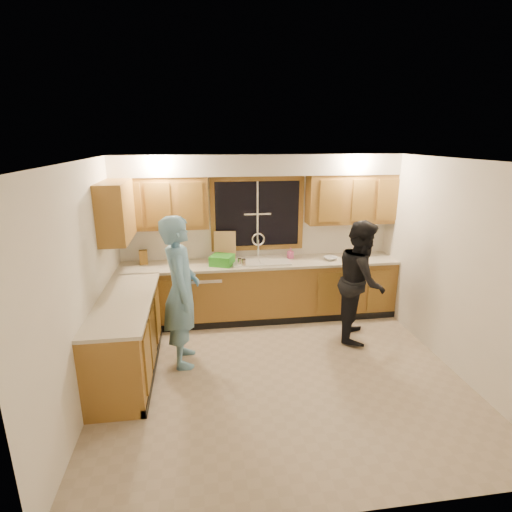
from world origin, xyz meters
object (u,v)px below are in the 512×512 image
Objects in this scene: woman at (361,281)px; dishwasher at (205,296)px; soap_bottle at (290,253)px; dish_crate at (222,260)px; sink at (260,265)px; man at (181,292)px; bowl at (331,258)px; knife_block at (144,257)px; stove at (118,362)px.

dishwasher is at bearing 91.06° from woman.
woman is 9.90× the size of soap_bottle.
soap_bottle is (1.07, 0.18, 0.01)m from dish_crate.
woman is at bearing -32.42° from sink.
man is 2.45m from woman.
soap_bottle is at bearing 164.10° from bowl.
dishwasher is 1.08m from knife_block.
woman is (3.08, 1.01, 0.39)m from stove.
stove is at bearing -124.93° from dish_crate.
man is at bearing -135.02° from sink.
bowl is at bearing 0.45° from dish_crate.
dishwasher is 2.04m from stove.
man is (0.66, 0.68, 0.49)m from stove.
sink is 0.60m from dish_crate.
sink is 0.46× the size of man.
woman is 2.01m from dish_crate.
stove is (-0.95, -1.81, 0.04)m from dishwasher.
soap_bottle reaches higher than dishwasher.
man reaches higher than dishwasher.
man is (-1.14, -1.14, 0.07)m from sink.
stove is 2.88× the size of dish_crate.
stove is 4.24× the size of knife_block.
dishwasher is 2.01m from bowl.
dish_crate is 1.53× the size of bowl.
knife_block is at bearing 176.16° from bowl.
woman reaches higher than knife_block.
woman is at bearing -75.44° from bowl.
stove reaches higher than dishwasher.
stove is 0.54× the size of woman.
dishwasher is 1.28m from man.
man reaches higher than dish_crate.
dish_crate is at bearing -179.55° from bowl.
stove is at bearing 129.77° from woman.
woman is 1.22m from soap_bottle.
knife_block is (-3.01, 0.94, 0.19)m from woman.
knife_block is at bearing 23.05° from man.
dishwasher is at bearing -174.95° from soap_bottle.
bowl is at bearing 31.36° from stove.
dish_crate is (-1.86, 0.74, 0.15)m from woman.
bowl is at bearing -66.23° from man.
woman reaches higher than sink.
woman is (2.42, 0.33, -0.10)m from man.
stove is at bearing -139.93° from soap_bottle.
knife_block is (0.07, 1.95, 0.58)m from stove.
sink is 0.96m from dishwasher.
soap_bottle is at bearing -5.77° from knife_block.
sink is 4.06× the size of knife_block.
knife_block is 2.83m from bowl.
dishwasher is at bearing -16.48° from man.
bowl is at bearing -1.50° from dishwasher.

